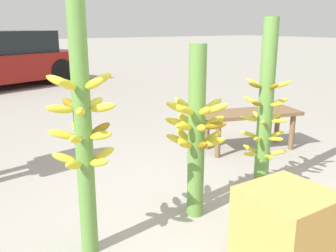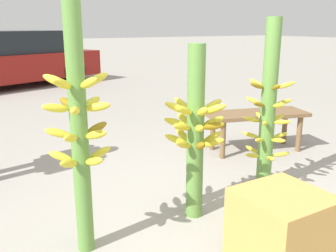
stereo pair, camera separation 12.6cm
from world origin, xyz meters
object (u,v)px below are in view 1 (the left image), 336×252
object	(u,v)px
banana_stalk_left	(83,121)
banana_stalk_right	(265,110)
banana_stalk_center	(196,130)
market_bench	(250,118)
produce_crate	(286,228)

from	to	relation	value
banana_stalk_left	banana_stalk_right	xyz separation A→B (m)	(1.62, 0.06, -0.14)
banana_stalk_left	banana_stalk_right	distance (m)	1.63
banana_stalk_center	banana_stalk_right	bearing A→B (deg)	3.74
banana_stalk_left	market_bench	distance (m)	2.55
banana_stalk_center	produce_crate	size ratio (longest dim) A/B	2.70
market_bench	produce_crate	bearing A→B (deg)	-113.54
produce_crate	banana_stalk_right	bearing A→B (deg)	50.16
banana_stalk_center	banana_stalk_right	world-z (taller)	banana_stalk_right
banana_stalk_left	produce_crate	world-z (taller)	banana_stalk_left
produce_crate	banana_stalk_center	bearing A→B (deg)	95.10
banana_stalk_center	market_bench	size ratio (longest dim) A/B	1.06
banana_stalk_left	banana_stalk_center	size ratio (longest dim) A/B	1.33
banana_stalk_left	market_bench	world-z (taller)	banana_stalk_left
banana_stalk_right	produce_crate	size ratio (longest dim) A/B	3.09
banana_stalk_left	produce_crate	bearing A→B (deg)	-40.07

